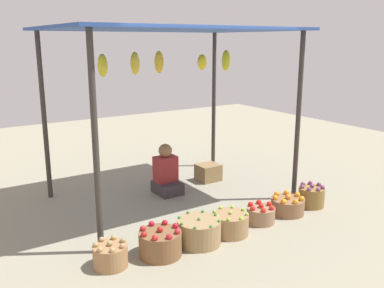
# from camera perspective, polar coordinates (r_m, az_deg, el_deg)

# --- Properties ---
(ground_plane) EXTENTS (14.00, 14.00, 0.00)m
(ground_plane) POSITION_cam_1_polar(r_m,az_deg,el_deg) (6.48, -2.76, -7.18)
(ground_plane) COLOR gray
(market_stall_structure) EXTENTS (3.35, 2.36, 2.48)m
(market_stall_structure) POSITION_cam_1_polar(r_m,az_deg,el_deg) (6.06, -3.03, 13.44)
(market_stall_structure) COLOR #38332D
(market_stall_structure) RESTS_ON ground
(vendor_person) EXTENTS (0.36, 0.44, 0.78)m
(vendor_person) POSITION_cam_1_polar(r_m,az_deg,el_deg) (6.59, -3.47, -4.09)
(vendor_person) COLOR #3B3338
(vendor_person) RESTS_ON ground
(basket_potatoes) EXTENTS (0.36, 0.36, 0.29)m
(basket_potatoes) POSITION_cam_1_polar(r_m,az_deg,el_deg) (4.67, -10.90, -14.46)
(basket_potatoes) COLOR #9C7249
(basket_potatoes) RESTS_ON ground
(basket_red_apples) EXTENTS (0.47, 0.47, 0.34)m
(basket_red_apples) POSITION_cam_1_polar(r_m,az_deg,el_deg) (4.81, -4.28, -13.10)
(basket_red_apples) COLOR brown
(basket_red_apples) RESTS_ON ground
(basket_green_chilies) EXTENTS (0.51, 0.51, 0.32)m
(basket_green_chilies) POSITION_cam_1_polar(r_m,az_deg,el_deg) (5.05, 0.94, -11.67)
(basket_green_chilies) COLOR #987B51
(basket_green_chilies) RESTS_ON ground
(basket_limes) EXTENTS (0.45, 0.45, 0.30)m
(basket_limes) POSITION_cam_1_polar(r_m,az_deg,el_deg) (5.30, 5.15, -10.61)
(basket_limes) COLOR #9B754C
(basket_limes) RESTS_ON ground
(basket_red_tomatoes) EXTENTS (0.37, 0.37, 0.27)m
(basket_red_tomatoes) POSITION_cam_1_polar(r_m,az_deg,el_deg) (5.67, 9.21, -9.29)
(basket_red_tomatoes) COLOR #947053
(basket_red_tomatoes) RESTS_ON ground
(basket_oranges) EXTENTS (0.45, 0.45, 0.28)m
(basket_oranges) POSITION_cam_1_polar(r_m,az_deg,el_deg) (6.02, 12.71, -8.04)
(basket_oranges) COLOR #875F40
(basket_oranges) RESTS_ON ground
(basket_purple_onions) EXTENTS (0.37, 0.37, 0.33)m
(basket_purple_onions) POSITION_cam_1_polar(r_m,az_deg,el_deg) (6.34, 15.72, -6.76)
(basket_purple_onions) COLOR olive
(basket_purple_onions) RESTS_ON ground
(wooden_crate_near_vendor) EXTENTS (0.36, 0.33, 0.28)m
(wooden_crate_near_vendor) POSITION_cam_1_polar(r_m,az_deg,el_deg) (7.20, 2.19, -3.83)
(wooden_crate_near_vendor) COLOR olive
(wooden_crate_near_vendor) RESTS_ON ground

